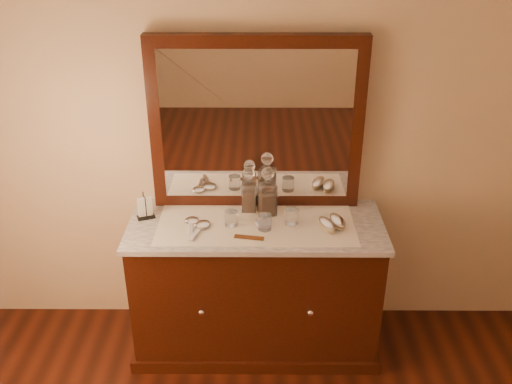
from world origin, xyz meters
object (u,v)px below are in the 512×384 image
napkin_rack (145,208)px  brush_far (338,222)px  dresser_cabinet (256,287)px  mirror_frame (256,125)px  decanter_right (267,196)px  brush_near (327,225)px  comb (249,237)px  hand_mirror_outer (192,222)px  pin_dish (263,222)px  decanter_left (249,194)px  hand_mirror_inner (201,226)px

napkin_rack → brush_far: size_ratio=0.87×
dresser_cabinet → mirror_frame: (0.00, 0.25, 0.94)m
decanter_right → brush_near: 0.38m
comb → brush_far: brush_far is taller
brush_far → dresser_cabinet: bearing=177.4°
mirror_frame → brush_near: size_ratio=6.83×
mirror_frame → comb: 0.64m
napkin_rack → hand_mirror_outer: 0.28m
mirror_frame → napkin_rack: (-0.63, -0.18, -0.44)m
pin_dish → decanter_left: (-0.08, 0.16, 0.10)m
dresser_cabinet → decanter_left: decanter_left is taller
pin_dish → comb: (-0.07, -0.16, -0.00)m
decanter_right → mirror_frame: bearing=114.1°
brush_near → brush_far: same height
decanter_left → brush_far: bearing=-19.5°
decanter_right → brush_far: bearing=-17.6°
napkin_rack → decanter_left: (0.59, 0.09, 0.05)m
mirror_frame → hand_mirror_outer: 0.66m
decanter_left → dresser_cabinet: bearing=-75.1°
comb → mirror_frame: bearing=94.6°
mirror_frame → dresser_cabinet: bearing=-90.0°
hand_mirror_outer → hand_mirror_inner: (0.06, -0.05, 0.00)m
mirror_frame → hand_mirror_outer: (-0.36, -0.25, -0.49)m
pin_dish → hand_mirror_inner: bearing=-170.8°
brush_near → hand_mirror_outer: size_ratio=0.85×
hand_mirror_outer → hand_mirror_inner: hand_mirror_inner is taller
decanter_right → hand_mirror_outer: bearing=-165.1°
dresser_cabinet → decanter_right: size_ratio=4.70×
brush_far → decanter_right: bearing=162.4°
decanter_right → brush_far: (0.39, -0.12, -0.09)m
comb → hand_mirror_inner: hand_mirror_inner is taller
mirror_frame → decanter_left: bearing=-114.5°
napkin_rack → decanter_right: size_ratio=0.51×
napkin_rack → decanter_right: (0.70, 0.04, 0.06)m
napkin_rack → dresser_cabinet: bearing=-5.9°
hand_mirror_outer → hand_mirror_inner: size_ratio=0.89×
hand_mirror_inner → pin_dish: bearing=9.2°
napkin_rack → hand_mirror_outer: bearing=-15.4°
dresser_cabinet → decanter_right: bearing=58.5°
mirror_frame → decanter_right: (0.06, -0.14, -0.38)m
dresser_cabinet → hand_mirror_outer: 0.58m
pin_dish → brush_far: (0.42, -0.02, 0.01)m
napkin_rack → hand_mirror_outer: napkin_rack is taller
pin_dish → napkin_rack: napkin_rack is taller
dresser_cabinet → comb: bearing=-102.6°
decanter_right → brush_near: decanter_right is taller
pin_dish → napkin_rack: 0.67m
decanter_right → hand_mirror_inner: 0.42m
comb → decanter_right: decanter_right is taller
decanter_left → comb: bearing=-89.1°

